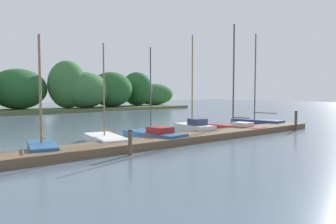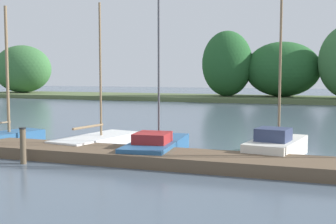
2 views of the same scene
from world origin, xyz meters
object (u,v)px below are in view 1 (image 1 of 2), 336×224
at_px(sailboat_5, 153,135).
at_px(sailboat_6, 193,128).
at_px(sailboat_3, 42,146).
at_px(mooring_piling_1, 130,142).
at_px(sailboat_7, 235,126).
at_px(sailboat_4, 105,139).
at_px(sailboat_8, 256,122).
at_px(mooring_piling_2, 296,121).

xyz_separation_m(sailboat_5, sailboat_6, (3.69, 0.72, 0.09)).
bearing_deg(sailboat_3, sailboat_6, -72.40).
bearing_deg(mooring_piling_1, sailboat_7, 14.74).
relative_size(sailboat_4, sailboat_6, 0.82).
bearing_deg(sailboat_7, sailboat_4, 79.86).
height_order(sailboat_5, sailboat_8, sailboat_8).
distance_m(sailboat_6, mooring_piling_2, 7.30).
xyz_separation_m(mooring_piling_1, mooring_piling_2, (13.37, 0.18, 0.14)).
height_order(sailboat_3, mooring_piling_1, sailboat_3).
relative_size(sailboat_4, sailboat_7, 0.71).
bearing_deg(sailboat_6, sailboat_5, 111.05).
distance_m(sailboat_3, sailboat_8, 16.49).
bearing_deg(mooring_piling_2, sailboat_3, 171.31).
relative_size(sailboat_4, mooring_piling_2, 3.80).
xyz_separation_m(sailboat_3, sailboat_7, (12.72, -0.01, 0.03)).
height_order(sailboat_3, sailboat_4, sailboat_4).
distance_m(sailboat_3, mooring_piling_2, 16.29).
height_order(sailboat_6, sailboat_8, sailboat_8).
bearing_deg(sailboat_8, sailboat_3, 84.90).
bearing_deg(sailboat_4, mooring_piling_2, -93.47).
bearing_deg(mooring_piling_1, sailboat_6, 26.36).
xyz_separation_m(sailboat_6, mooring_piling_1, (-6.82, -3.38, 0.15)).
height_order(sailboat_4, sailboat_5, sailboat_4).
bearing_deg(mooring_piling_1, sailboat_8, 14.97).
relative_size(sailboat_3, mooring_piling_1, 4.76).
relative_size(sailboat_8, mooring_piling_2, 5.30).
distance_m(sailboat_4, sailboat_8, 13.09).
distance_m(mooring_piling_1, mooring_piling_2, 13.38).
height_order(sailboat_5, sailboat_6, sailboat_6).
relative_size(sailboat_7, sailboat_8, 1.01).
relative_size(sailboat_6, sailboat_7, 0.87).
height_order(sailboat_8, mooring_piling_1, sailboat_8).
relative_size(sailboat_5, sailboat_6, 0.81).
relative_size(sailboat_6, mooring_piling_1, 5.84).
xyz_separation_m(sailboat_5, mooring_piling_1, (-3.13, -2.66, 0.23)).
relative_size(sailboat_3, sailboat_4, 0.99).
bearing_deg(sailboat_3, sailboat_4, -64.46).
bearing_deg(sailboat_8, sailboat_7, 96.90).
bearing_deg(sailboat_6, mooring_piling_1, 126.36).
xyz_separation_m(sailboat_4, sailboat_8, (13.08, 0.29, 0.09)).
distance_m(sailboat_5, mooring_piling_2, 10.55).
height_order(sailboat_3, sailboat_8, sailboat_8).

